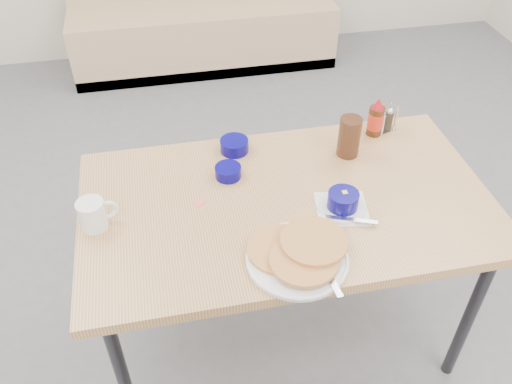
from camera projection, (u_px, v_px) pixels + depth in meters
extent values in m
plane|color=slate|center=(295.00, 382.00, 2.17)|extent=(6.00, 6.00, 0.00)
cube|color=tan|center=(204.00, 35.00, 4.02)|extent=(1.90, 0.55, 0.45)
cube|color=#2D2D33|center=(206.00, 58.00, 4.14)|extent=(1.90, 0.55, 0.08)
cube|color=tan|center=(287.00, 204.00, 1.86)|extent=(1.40, 0.80, 0.04)
cylinder|color=#2D2D33|center=(123.00, 379.00, 1.78)|extent=(0.04, 0.04, 0.72)
cylinder|color=#2D2D33|center=(469.00, 316.00, 1.97)|extent=(0.04, 0.04, 0.72)
cylinder|color=#2D2D33|center=(121.00, 240.00, 2.26)|extent=(0.04, 0.04, 0.72)
cylinder|color=#2D2D33|center=(400.00, 201.00, 2.44)|extent=(0.04, 0.04, 0.72)
cylinder|color=white|center=(297.00, 260.00, 1.63)|extent=(0.31, 0.31, 0.02)
cylinder|color=#E8A057|center=(281.00, 249.00, 1.65)|extent=(0.21, 0.21, 0.01)
cylinder|color=#E8A057|center=(304.00, 260.00, 1.60)|extent=(0.21, 0.21, 0.01)
cylinder|color=#E8A057|center=(314.00, 241.00, 1.64)|extent=(0.21, 0.21, 0.01)
cube|color=silver|center=(331.00, 279.00, 1.56)|extent=(0.03, 0.14, 0.01)
cylinder|color=white|center=(92.00, 215.00, 1.72)|extent=(0.09, 0.09, 0.10)
cylinder|color=black|center=(89.00, 204.00, 1.69)|extent=(0.08, 0.08, 0.00)
torus|color=white|center=(107.00, 210.00, 1.74)|extent=(0.08, 0.03, 0.07)
cube|color=white|center=(342.00, 209.00, 1.81)|extent=(0.19, 0.19, 0.00)
cylinder|color=white|center=(342.00, 207.00, 1.81)|extent=(0.16, 0.16, 0.01)
cylinder|color=#080463|center=(343.00, 200.00, 1.79)|extent=(0.10, 0.10, 0.06)
cylinder|color=white|center=(344.00, 195.00, 1.77)|extent=(0.09, 0.09, 0.01)
cube|color=#F4DB60|center=(345.00, 193.00, 1.77)|extent=(0.02, 0.02, 0.01)
cube|color=silver|center=(348.00, 219.00, 1.76)|extent=(0.18, 0.08, 0.00)
cylinder|color=#080463|center=(228.00, 172.00, 1.93)|extent=(0.09, 0.09, 0.04)
cylinder|color=#080463|center=(234.00, 146.00, 2.04)|extent=(0.11, 0.11, 0.05)
cylinder|color=#3F2214|center=(349.00, 137.00, 1.99)|extent=(0.09, 0.09, 0.15)
cube|color=silver|center=(383.00, 130.00, 2.16)|extent=(0.11, 0.08, 0.00)
cylinder|color=silver|center=(381.00, 123.00, 2.10)|extent=(0.01, 0.01, 0.11)
cylinder|color=silver|center=(396.00, 117.00, 2.13)|extent=(0.01, 0.01, 0.11)
cylinder|color=silver|center=(374.00, 119.00, 2.12)|extent=(0.01, 0.01, 0.11)
cylinder|color=silver|center=(389.00, 113.00, 2.15)|extent=(0.01, 0.01, 0.11)
cylinder|color=silver|center=(380.00, 123.00, 2.13)|extent=(0.03, 0.03, 0.07)
cylinder|color=#3F3326|center=(389.00, 120.00, 2.14)|extent=(0.03, 0.03, 0.07)
cylinder|color=#47230F|center=(375.00, 121.00, 2.11)|extent=(0.06, 0.06, 0.12)
cylinder|color=#EE491B|center=(376.00, 120.00, 2.10)|extent=(0.06, 0.06, 0.07)
cone|color=#B01119|center=(379.00, 103.00, 2.05)|extent=(0.05, 0.05, 0.04)
cube|color=#F55C51|center=(200.00, 203.00, 1.84)|extent=(0.04, 0.04, 0.00)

